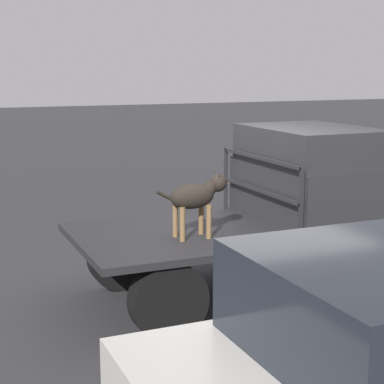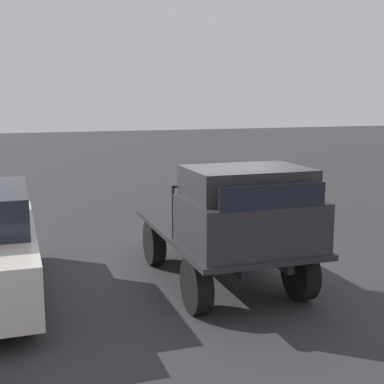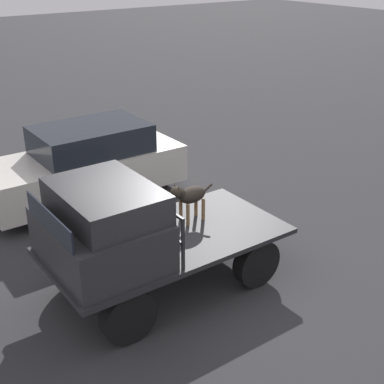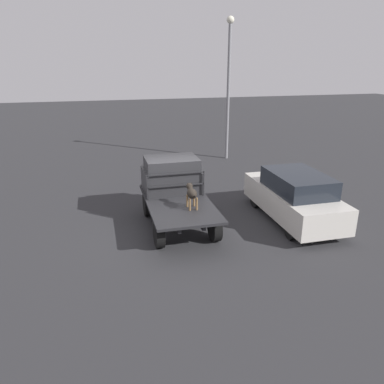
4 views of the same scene
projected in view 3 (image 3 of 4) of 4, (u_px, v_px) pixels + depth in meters
name	position (u px, v px, depth m)	size (l,w,h in m)	color
ground_plane	(168.00, 284.00, 8.81)	(80.00, 80.00, 0.00)	#2D2D30
flatbed_truck	(167.00, 252.00, 8.55)	(3.83, 1.98, 0.88)	black
truck_cab	(102.00, 227.00, 7.65)	(1.48, 1.86, 1.15)	#28282B
truck_headboard	(149.00, 212.00, 8.06)	(0.04, 1.86, 0.82)	#232326
dog	(189.00, 196.00, 8.78)	(0.87, 0.28, 0.73)	brown
parked_sedan	(86.00, 164.00, 11.49)	(4.23, 1.73, 1.66)	black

